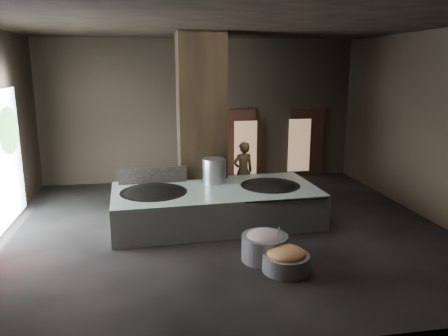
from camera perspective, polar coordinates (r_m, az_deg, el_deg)
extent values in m
cube|color=black|center=(10.26, 0.10, -8.01)|extent=(10.00, 9.00, 0.10)
cube|color=black|center=(9.61, 0.12, 18.50)|extent=(10.00, 9.00, 0.10)
cube|color=black|center=(14.14, -3.08, 7.45)|extent=(10.00, 0.10, 4.50)
cube|color=black|center=(5.34, 8.53, -2.29)|extent=(10.00, 0.10, 4.50)
cube|color=black|center=(11.65, 25.50, 4.95)|extent=(0.10, 9.00, 4.50)
cube|color=black|center=(11.49, -3.01, 6.12)|extent=(1.20, 1.20, 4.50)
cube|color=silver|center=(10.44, -1.09, -4.90)|extent=(4.91, 2.53, 0.84)
cube|color=black|center=(10.33, -1.10, -2.81)|extent=(4.70, 2.26, 0.03)
ellipsoid|color=black|center=(10.19, -9.16, -3.58)|extent=(1.51, 1.51, 0.42)
cylinder|color=black|center=(10.17, -9.18, -3.20)|extent=(1.55, 1.55, 0.05)
ellipsoid|color=black|center=(10.67, 6.05, -2.72)|extent=(1.41, 1.41, 0.40)
cylinder|color=black|center=(10.65, 6.06, -2.35)|extent=(1.44, 1.44, 0.05)
cylinder|color=silver|center=(10.78, -1.29, -0.39)|extent=(0.58, 0.58, 0.63)
cube|color=black|center=(10.89, -9.28, -0.97)|extent=(1.67, 0.14, 0.42)
imported|color=olive|center=(12.05, 2.51, -0.43)|extent=(0.68, 0.52, 1.65)
cylinder|color=gray|center=(8.23, 8.09, -12.14)|extent=(1.14, 1.14, 0.32)
ellipsoid|color=#A7A550|center=(8.15, 8.13, -10.93)|extent=(0.71, 0.71, 0.22)
cylinder|color=silver|center=(8.16, 6.84, -9.33)|extent=(0.03, 0.34, 0.61)
cylinder|color=gray|center=(8.59, 5.34, -10.30)|extent=(0.92, 0.92, 0.49)
ellipsoid|color=#AE7068|center=(8.51, 5.37, -9.04)|extent=(0.75, 0.75, 0.29)
cube|color=black|center=(14.40, 1.78, 2.94)|extent=(1.18, 0.08, 2.38)
cube|color=#8C6647|center=(14.27, 2.82, 2.63)|extent=(0.75, 0.04, 1.77)
cube|color=black|center=(15.05, 10.78, 3.16)|extent=(1.18, 0.08, 2.38)
cube|color=#8C6647|center=(14.95, 9.79, 2.94)|extent=(0.75, 0.04, 1.78)
ellipsoid|color=#194714|center=(11.29, -26.26, 4.40)|extent=(0.28, 1.10, 1.10)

